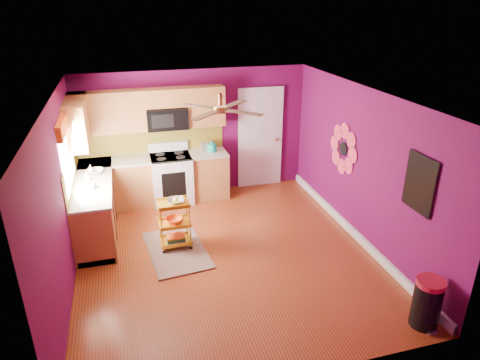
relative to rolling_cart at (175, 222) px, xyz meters
name	(u,v)px	position (x,y,z in m)	size (l,w,h in m)	color
ground	(226,254)	(0.72, -0.43, -0.45)	(5.00, 5.00, 0.00)	maroon
room_envelope	(226,157)	(0.75, -0.43, 1.18)	(4.54, 5.04, 2.52)	#5C0A44
lower_cabinets	(131,192)	(-0.62, 1.39, -0.02)	(2.81, 2.31, 0.94)	#9B5A2A
electric_range	(172,178)	(0.17, 1.74, 0.03)	(0.76, 0.66, 1.13)	white
upper_cabinetry	(128,115)	(-0.52, 1.74, 1.35)	(2.80, 2.30, 1.26)	#9B5A2A
left_window	(65,141)	(-1.50, 0.62, 1.28)	(0.08, 1.35, 1.08)	white
panel_door	(260,139)	(2.07, 2.04, 0.57)	(0.95, 0.11, 2.15)	white
right_wall_art	(374,163)	(2.95, -0.77, 0.99)	(0.04, 2.74, 1.04)	black
ceiling_fan	(220,109)	(0.72, -0.23, 1.84)	(1.01, 1.01, 0.26)	#BF8C3F
shag_rug	(177,250)	(-0.02, -0.11, -0.44)	(0.87, 1.41, 0.02)	black
rolling_cart	(175,222)	(0.00, 0.00, 0.00)	(0.50, 0.37, 0.88)	gold
trash_can	(427,303)	(2.70, -2.61, -0.13)	(0.39, 0.40, 0.65)	black
teal_kettle	(212,148)	(1.00, 1.78, 0.57)	(0.18, 0.18, 0.21)	#159E8C
toaster	(207,146)	(0.91, 1.88, 0.58)	(0.22, 0.15, 0.18)	beige
soap_bottle_a	(87,177)	(-1.29, 0.87, 0.58)	(0.08, 0.08, 0.18)	#EA3F72
soap_bottle_b	(91,169)	(-1.25, 1.22, 0.57)	(0.12, 0.12, 0.16)	white
counter_dish	(95,172)	(-1.18, 1.21, 0.52)	(0.28, 0.28, 0.07)	white
counter_cup	(92,185)	(-1.21, 0.58, 0.54)	(0.13, 0.13, 0.11)	white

